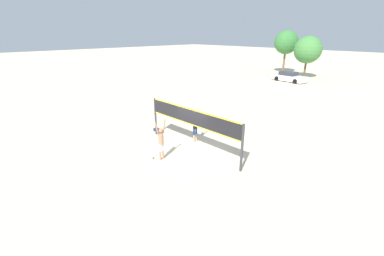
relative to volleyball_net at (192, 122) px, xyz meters
name	(u,v)px	position (x,y,z in m)	size (l,w,h in m)	color
ground_plane	(192,150)	(0.00, 0.00, -1.79)	(200.00, 200.00, 0.00)	beige
volleyball_net	(192,122)	(0.00, 0.00, 0.00)	(7.18, 0.13, 2.54)	#38383D
player_spiker	(161,139)	(-0.30, -2.06, -0.58)	(0.28, 0.72, 2.28)	tan
player_blocker	(195,125)	(-0.73, 1.00, -0.61)	(0.28, 0.72, 2.22)	tan
volleyball	(151,157)	(-0.72, -2.47, -1.67)	(0.23, 0.23, 0.23)	silver
gear_bag	(157,130)	(-3.91, 0.38, -1.68)	(0.54, 0.31, 0.20)	navy
parked_car_near	(289,77)	(-6.52, 25.85, -1.17)	(4.96, 2.46, 1.37)	silver
tree_left_cluster	(286,42)	(-11.03, 32.80, 3.24)	(3.84, 3.84, 6.97)	brown
tree_right_cluster	(308,50)	(-6.19, 30.07, 2.39)	(3.95, 3.95, 6.16)	brown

